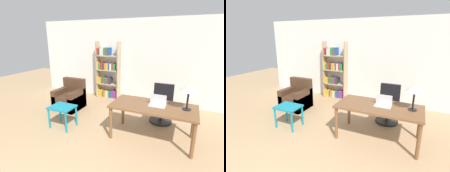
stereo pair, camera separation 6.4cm
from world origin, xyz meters
TOP-DOWN VIEW (x-y plane):
  - wall_back at (0.00, 4.53)m, footprint 8.00×0.06m
  - desk at (0.79, 2.36)m, footprint 1.73×0.86m
  - laptop at (0.86, 2.40)m, footprint 0.33×0.21m
  - table_lamp at (1.42, 2.43)m, footprint 0.35×0.35m
  - office_chair at (0.84, 3.29)m, footprint 0.58×0.58m
  - side_table_blue at (-1.28, 1.96)m, footprint 0.57×0.46m
  - armchair at (-1.86, 2.99)m, footprint 0.74×0.75m
  - bookshelf at (-1.25, 4.34)m, footprint 0.84×0.28m

SIDE VIEW (x-z plane):
  - armchair at x=-1.86m, z-range -0.15..0.75m
  - office_chair at x=0.84m, z-range -0.07..0.89m
  - side_table_blue at x=-1.28m, z-range 0.17..0.71m
  - desk at x=0.79m, z-range 0.29..1.04m
  - laptop at x=0.86m, z-range 0.69..0.92m
  - bookshelf at x=-1.25m, z-range -0.14..1.84m
  - table_lamp at x=1.42m, z-range 0.93..1.45m
  - wall_back at x=0.00m, z-range 0.00..2.70m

